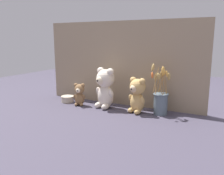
{
  "coord_description": "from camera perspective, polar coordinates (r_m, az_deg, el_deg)",
  "views": [
    {
      "loc": [
        0.78,
        -1.48,
        0.5
      ],
      "look_at": [
        0.0,
        0.02,
        0.16
      ],
      "focal_mm": 38.0,
      "sensor_mm": 36.0,
      "label": 1
    }
  ],
  "objects": [
    {
      "name": "ground_plane",
      "position": [
        1.74,
        -0.3,
        -5.27
      ],
      "size": [
        4.0,
        4.0,
        0.0
      ],
      "primitive_type": "plane",
      "color": "#3D3847"
    },
    {
      "name": "backdrop_wall",
      "position": [
        1.83,
        2.14,
        5.75
      ],
      "size": [
        1.29,
        0.02,
        0.64
      ],
      "color": "gray",
      "rests_on": "ground"
    },
    {
      "name": "teddy_bear_large",
      "position": [
        1.75,
        -1.7,
        0.07
      ],
      "size": [
        0.17,
        0.15,
        0.3
      ],
      "color": "beige",
      "rests_on": "ground"
    },
    {
      "name": "teddy_bear_medium",
      "position": [
        1.64,
        6.04,
        -1.71
      ],
      "size": [
        0.14,
        0.13,
        0.25
      ],
      "color": "tan",
      "rests_on": "ground"
    },
    {
      "name": "teddy_bear_small",
      "position": [
        1.84,
        -7.85,
        -1.54
      ],
      "size": [
        0.1,
        0.09,
        0.17
      ],
      "color": "olive",
      "rests_on": "ground"
    },
    {
      "name": "flower_vase",
      "position": [
        1.64,
        11.61,
        -2.78
      ],
      "size": [
        0.15,
        0.15,
        0.34
      ],
      "color": "slate",
      "rests_on": "ground"
    },
    {
      "name": "decorative_tin_tall",
      "position": [
        1.97,
        -10.67,
        -2.73
      ],
      "size": [
        0.1,
        0.1,
        0.05
      ],
      "color": "beige",
      "rests_on": "ground"
    }
  ]
}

